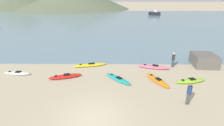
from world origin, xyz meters
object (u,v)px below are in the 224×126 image
kayak_on_sand_2 (190,81)px  moored_boat_0 (155,13)px  kayak_on_sand_4 (17,73)px  kayak_on_sand_0 (118,79)px  person_near_waterline (173,59)px  kayak_on_sand_3 (65,76)px  shoreline_rock (204,60)px  kayak_on_sand_6 (157,80)px  person_near_foreground (189,92)px  kayak_on_sand_1 (154,67)px  kayak_on_sand_5 (90,65)px

kayak_on_sand_2 → moored_boat_0: (8.82, 54.73, 0.61)m
kayak_on_sand_4 → kayak_on_sand_0: bearing=-6.7°
person_near_waterline → kayak_on_sand_3: bearing=-166.0°
kayak_on_sand_4 → shoreline_rock: shoreline_rock is taller
kayak_on_sand_4 → kayak_on_sand_6: kayak_on_sand_6 is taller
kayak_on_sand_0 → person_near_foreground: person_near_foreground is taller
kayak_on_sand_1 → person_near_waterline: bearing=9.7°
kayak_on_sand_2 → kayak_on_sand_6: bearing=178.4°
person_near_foreground → kayak_on_sand_2: bearing=64.4°
person_near_foreground → moored_boat_0: bearing=79.8°
kayak_on_sand_3 → person_near_foreground: bearing=-23.2°
kayak_on_sand_0 → kayak_on_sand_1: kayak_on_sand_1 is taller
kayak_on_sand_1 → kayak_on_sand_3: size_ratio=1.10×
person_near_waterline → moored_boat_0: 52.09m
person_near_waterline → kayak_on_sand_1: bearing=-170.3°
moored_boat_0 → kayak_on_sand_3: bearing=-110.5°
kayak_on_sand_5 → kayak_on_sand_6: size_ratio=1.18×
kayak_on_sand_2 → person_near_foreground: (-1.62, -3.39, 0.83)m
kayak_on_sand_6 → moored_boat_0: 55.90m
kayak_on_sand_5 → kayak_on_sand_6: kayak_on_sand_6 is taller
kayak_on_sand_3 → person_near_waterline: bearing=14.0°
kayak_on_sand_6 → person_near_waterline: 4.25m
kayak_on_sand_6 → person_near_foreground: size_ratio=1.80×
shoreline_rock → kayak_on_sand_3: bearing=-167.6°
kayak_on_sand_4 → kayak_on_sand_5: kayak_on_sand_5 is taller
moored_boat_0 → person_near_foreground: bearing=-100.2°
kayak_on_sand_2 → kayak_on_sand_6: size_ratio=0.95×
kayak_on_sand_1 → shoreline_rock: size_ratio=1.31×
kayak_on_sand_1 → moored_boat_0: (11.42, 51.60, 0.59)m
kayak_on_sand_1 → kayak_on_sand_2: bearing=-50.2°
person_near_waterline → kayak_on_sand_4: bearing=-173.0°
kayak_on_sand_5 → kayak_on_sand_4: bearing=-162.9°
kayak_on_sand_5 → kayak_on_sand_6: bearing=-28.8°
moored_boat_0 → kayak_on_sand_1: bearing=-102.5°
person_near_foreground → person_near_waterline: size_ratio=1.04×
kayak_on_sand_4 → moored_boat_0: bearing=64.8°
kayak_on_sand_1 → person_near_foreground: (0.98, -6.51, 0.81)m
kayak_on_sand_2 → person_near_foreground: 3.85m
kayak_on_sand_0 → person_near_foreground: 6.18m
person_near_waterline → moored_boat_0: (9.33, 51.25, -0.18)m
person_near_waterline → moored_boat_0: moored_boat_0 is taller
person_near_foreground → kayak_on_sand_5: bearing=137.9°
kayak_on_sand_5 → shoreline_rock: shoreline_rock is taller
kayak_on_sand_6 → person_near_waterline: person_near_waterline is taller
kayak_on_sand_0 → kayak_on_sand_1: size_ratio=0.82×
kayak_on_sand_3 → kayak_on_sand_5: (1.95, 2.86, -0.01)m
kayak_on_sand_2 → kayak_on_sand_3: 11.38m
kayak_on_sand_3 → person_near_foreground: (9.74, -4.17, 0.82)m
kayak_on_sand_1 → kayak_on_sand_5: size_ratio=0.93×
kayak_on_sand_6 → shoreline_rock: 7.12m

